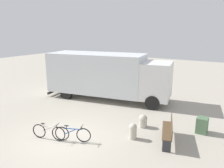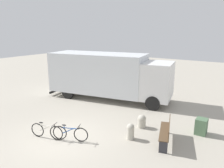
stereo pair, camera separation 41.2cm
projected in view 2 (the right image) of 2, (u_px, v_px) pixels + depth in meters
ground_plane at (62, 138)px, 9.94m from camera, size 60.00×60.00×0.00m
delivery_truck at (108, 74)px, 15.28m from camera, size 8.92×4.04×3.19m
park_bench at (166, 131)px, 9.43m from camera, size 0.97×1.97×0.96m
bicycle_near at (47, 131)px, 9.84m from camera, size 1.59×0.57×0.74m
bicycle_middle at (70, 133)px, 9.62m from camera, size 1.53×0.71×0.74m
bollard_near_bench at (130, 131)px, 9.75m from camera, size 0.35×0.35×0.74m
bollard_far_bench at (142, 121)px, 10.93m from camera, size 0.42×0.42×0.66m
utility_box at (201, 126)px, 10.23m from camera, size 0.50×0.54×0.76m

